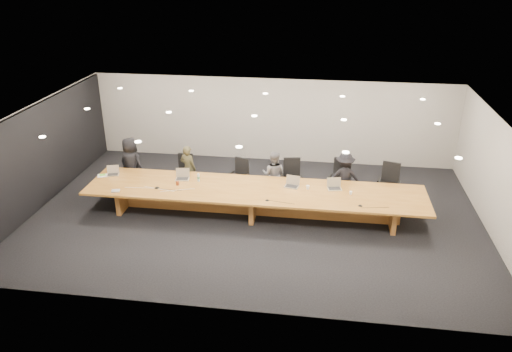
{
  "coord_description": "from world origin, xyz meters",
  "views": [
    {
      "loc": [
        1.73,
        -11.8,
        6.45
      ],
      "look_at": [
        0.0,
        0.3,
        1.0
      ],
      "focal_mm": 35.0,
      "sensor_mm": 36.0,
      "label": 1
    }
  ],
  "objects": [
    {
      "name": "mic_center",
      "position": [
        0.42,
        -0.61,
        0.76
      ],
      "size": [
        0.12,
        0.12,
        0.03
      ],
      "primitive_type": "cone",
      "rotation": [
        0.0,
        0.0,
        0.12
      ],
      "color": "black",
      "rests_on": "conference_table"
    },
    {
      "name": "left_wall_panel",
      "position": [
        -5.94,
        0.0,
        1.37
      ],
      "size": [
        0.08,
        7.84,
        2.74
      ],
      "primitive_type": "cube",
      "color": "black",
      "rests_on": "ground"
    },
    {
      "name": "laptop_a",
      "position": [
        -4.09,
        0.35,
        0.88
      ],
      "size": [
        0.39,
        0.32,
        0.26
      ],
      "primitive_type": null,
      "rotation": [
        0.0,
        0.0,
        0.28
      ],
      "color": "tan",
      "rests_on": "conference_table"
    },
    {
      "name": "lime_gadget",
      "position": [
        -4.35,
        0.26,
        0.78
      ],
      "size": [
        0.19,
        0.15,
        0.03
      ],
      "primitive_type": "cube",
      "rotation": [
        0.0,
        0.0,
        0.4
      ],
      "color": "#62BE32",
      "rests_on": "notepad"
    },
    {
      "name": "mic_left",
      "position": [
        -2.58,
        -0.3,
        0.77
      ],
      "size": [
        0.14,
        0.14,
        0.03
      ],
      "primitive_type": "cone",
      "rotation": [
        0.0,
        0.0,
        0.0
      ],
      "color": "black",
      "rests_on": "conference_table"
    },
    {
      "name": "person_d",
      "position": [
        2.38,
        1.19,
        0.72
      ],
      "size": [
        0.96,
        0.59,
        1.44
      ],
      "primitive_type": "imported",
      "rotation": [
        0.0,
        0.0,
        3.2
      ],
      "color": "black",
      "rests_on": "ground"
    },
    {
      "name": "chair_mid_right",
      "position": [
        0.92,
        1.21,
        0.58
      ],
      "size": [
        0.67,
        0.67,
        1.15
      ],
      "primitive_type": null,
      "rotation": [
        0.0,
        0.0,
        0.16
      ],
      "color": "black",
      "rests_on": "ground"
    },
    {
      "name": "amber_mug",
      "position": [
        -2.09,
        -0.04,
        0.81
      ],
      "size": [
        0.1,
        0.1,
        0.11
      ],
      "primitive_type": "cylinder",
      "rotation": [
        0.0,
        0.0,
        0.14
      ],
      "color": "maroon",
      "rests_on": "conference_table"
    },
    {
      "name": "chair_mid_left",
      "position": [
        -0.64,
        1.26,
        0.53
      ],
      "size": [
        0.68,
        0.68,
        1.05
      ],
      "primitive_type": null,
      "rotation": [
        0.0,
        0.0,
        -0.32
      ],
      "color": "black",
      "rests_on": "ground"
    },
    {
      "name": "conference_table",
      "position": [
        0.0,
        0.0,
        0.52
      ],
      "size": [
        9.0,
        1.8,
        0.75
      ],
      "color": "brown",
      "rests_on": "ground"
    },
    {
      "name": "person_b",
      "position": [
        -2.14,
        1.21,
        0.71
      ],
      "size": [
        0.6,
        0.49,
        1.41
      ],
      "primitive_type": "imported",
      "rotation": [
        0.0,
        0.0,
        2.81
      ],
      "color": "#34301C",
      "rests_on": "ground"
    },
    {
      "name": "av_box",
      "position": [
        -3.59,
        -0.65,
        0.77
      ],
      "size": [
        0.24,
        0.21,
        0.03
      ],
      "primitive_type": "cube",
      "rotation": [
        0.0,
        0.0,
        0.26
      ],
      "color": "silver",
      "rests_on": "conference_table"
    },
    {
      "name": "chair_far_right",
      "position": [
        3.61,
        1.24,
        0.58
      ],
      "size": [
        0.73,
        0.73,
        1.17
      ],
      "primitive_type": null,
      "rotation": [
        0.0,
        0.0,
        -0.27
      ],
      "color": "black",
      "rests_on": "ground"
    },
    {
      "name": "chair_left",
      "position": [
        -2.3,
        1.3,
        0.54
      ],
      "size": [
        0.57,
        0.57,
        1.07
      ],
      "primitive_type": null,
      "rotation": [
        0.0,
        0.0,
        -0.04
      ],
      "color": "black",
      "rests_on": "ground"
    },
    {
      "name": "person_a",
      "position": [
        -3.86,
        1.16,
        0.79
      ],
      "size": [
        0.89,
        0.72,
        1.58
      ],
      "primitive_type": "imported",
      "rotation": [
        0.0,
        0.0,
        2.82
      ],
      "color": "black",
      "rests_on": "ground"
    },
    {
      "name": "ground",
      "position": [
        0.0,
        0.0,
        0.0
      ],
      "size": [
        12.0,
        12.0,
        0.0
      ],
      "primitive_type": "plane",
      "color": "black",
      "rests_on": "ground"
    },
    {
      "name": "mic_right",
      "position": [
        2.74,
        -0.58,
        0.76
      ],
      "size": [
        0.15,
        0.15,
        0.03
      ],
      "primitive_type": "cone",
      "rotation": [
        0.0,
        0.0,
        0.39
      ],
      "color": "black",
      "rests_on": "conference_table"
    },
    {
      "name": "chair_right",
      "position": [
        2.26,
        1.28,
        0.6
      ],
      "size": [
        0.74,
        0.74,
        1.19
      ],
      "primitive_type": null,
      "rotation": [
        0.0,
        0.0,
        -0.26
      ],
      "color": "black",
      "rests_on": "ground"
    },
    {
      "name": "water_bottle",
      "position": [
        -1.59,
        0.29,
        0.86
      ],
      "size": [
        0.08,
        0.08,
        0.21
      ],
      "primitive_type": "cylinder",
      "rotation": [
        0.0,
        0.0,
        -0.26
      ],
      "color": "silver",
      "rests_on": "conference_table"
    },
    {
      "name": "laptop_e",
      "position": [
        2.1,
        0.3,
        0.89
      ],
      "size": [
        0.41,
        0.33,
        0.29
      ],
      "primitive_type": null,
      "rotation": [
        0.0,
        0.0,
        0.19
      ],
      "color": "tan",
      "rests_on": "conference_table"
    },
    {
      "name": "notepad",
      "position": [
        -4.35,
        0.25,
        0.76
      ],
      "size": [
        0.34,
        0.31,
        0.02
      ],
      "primitive_type": "cube",
      "rotation": [
        0.0,
        0.0,
        0.35
      ],
      "color": "silver",
      "rests_on": "conference_table"
    },
    {
      "name": "back_wall",
      "position": [
        0.0,
        4.0,
        1.4
      ],
      "size": [
        12.0,
        0.02,
        2.8
      ],
      "primitive_type": "cube",
      "color": "beige",
      "rests_on": "ground"
    },
    {
      "name": "person_c",
      "position": [
        0.39,
        1.16,
        0.69
      ],
      "size": [
        0.74,
        0.61,
        1.39
      ],
      "primitive_type": "imported",
      "rotation": [
        0.0,
        0.0,
        3.0
      ],
      "color": "#59595C",
      "rests_on": "ground"
    },
    {
      "name": "laptop_b",
      "position": [
        -2.07,
        0.34,
        0.9
      ],
      "size": [
        0.4,
        0.31,
        0.29
      ],
      "primitive_type": null,
      "rotation": [
        0.0,
        0.0,
        0.13
      ],
      "color": "tan",
      "rests_on": "conference_table"
    },
    {
      "name": "chair_far_left",
      "position": [
        -3.97,
        1.34,
        0.5
      ],
      "size": [
        0.58,
        0.58,
        0.99
      ],
      "primitive_type": null,
      "rotation": [
        0.0,
        0.0,
        0.15
      ],
      "color": "black",
      "rests_on": "ground"
    },
    {
      "name": "laptop_d",
      "position": [
        0.96,
        0.28,
        0.9
      ],
      "size": [
        0.42,
        0.34,
        0.29
      ],
      "primitive_type": null,
      "rotation": [
        0.0,
        0.0,
        -0.2
      ],
      "color": "tan",
      "rests_on": "conference_table"
    },
    {
      "name": "paper_cup_near",
      "position": [
        1.4,
        0.21,
        0.8
      ],
      "size": [
        0.11,
        0.11,
        0.1
      ],
      "primitive_type": "cone",
      "rotation": [
        0.0,
        0.0,
        -0.35
      ],
      "color": "silver",
      "rests_on": "conference_table"
    },
    {
      "name": "paper_cup_far",
      "position": [
        2.52,
        0.04,
        0.79
      ],
      "size": [
        0.1,
        0.1,
        0.09
      ],
      "primitive_type": "cone",
      "rotation": [
        0.0,
        0.0,
        0.39
      ],
      "color": "silver",
      "rests_on": "conference_table"
    }
  ]
}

